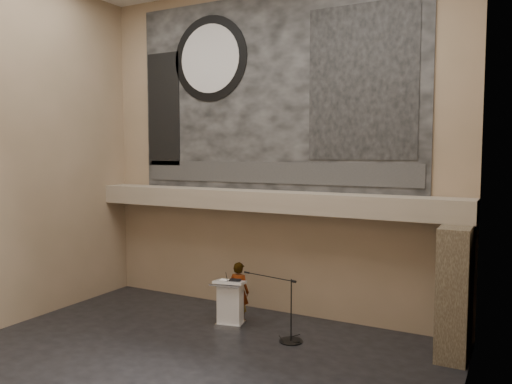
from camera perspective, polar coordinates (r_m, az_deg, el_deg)
The scene contains 19 objects.
floor at distance 10.41m, azimuth -8.79°, elevation -19.16°, with size 10.00×10.00×0.00m, color black.
wall_back at distance 12.95m, azimuth 1.67°, elevation 4.89°, with size 10.00×0.02×8.50m, color #857154.
wall_left at distance 13.17m, azimuth -26.79°, elevation 4.39°, with size 0.02×8.00×8.50m, color #857154.
wall_right at distance 7.64m, azimuth 22.48°, elevation 4.72°, with size 0.02×8.00×8.50m, color #857154.
soffit at distance 12.65m, azimuth 0.85°, elevation -1.00°, with size 10.00×0.80×0.50m, color gray.
sprinkler_left at distance 13.44m, azimuth -5.33°, elevation -1.89°, with size 0.04×0.04×0.06m, color #B2893D.
sprinkler_right at distance 11.90m, azimuth 8.92°, elevation -2.77°, with size 0.04×0.04×0.06m, color #B2893D.
banner at distance 13.01m, azimuth 1.62°, elevation 11.29°, with size 8.00×0.05×5.00m, color black.
banner_text_strip at distance 12.90m, azimuth 1.52°, elevation 2.22°, with size 7.76×0.02×0.55m, color #2D2D2D.
banner_clock_rim at distance 14.01m, azimuth -5.28°, elevation 14.93°, with size 2.30×2.30×0.02m, color black.
banner_clock_face at distance 13.99m, azimuth -5.33°, elevation 14.94°, with size 1.84×1.84×0.02m, color silver.
banner_building_print at distance 12.12m, azimuth 12.00°, elevation 12.16°, with size 2.60×0.02×3.60m, color black.
banner_brick_print at distance 14.77m, azimuth -10.51°, elevation 9.25°, with size 1.10×0.02×3.20m, color black.
stone_pier at distance 11.18m, azimuth 21.80°, elevation -10.43°, with size 0.60×1.40×2.70m, color #44392A.
lectern at distance 12.31m, azimuth -2.96°, elevation -12.56°, with size 0.81×0.66×1.13m.
binder at distance 12.13m, azimuth -2.43°, elevation -10.05°, with size 0.27×0.21×0.04m, color black.
papers at distance 12.21m, azimuth -3.75°, elevation -10.04°, with size 0.21×0.29×0.01m, color white.
speaker_person at distance 12.56m, azimuth -1.96°, elevation -11.31°, with size 0.54×0.36×1.49m, color silver.
mic_stand at distance 11.49m, azimuth 3.80°, elevation -15.64°, with size 1.56×0.52×1.41m.
Camera 1 is at (5.75, -7.60, 4.19)m, focal length 35.00 mm.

